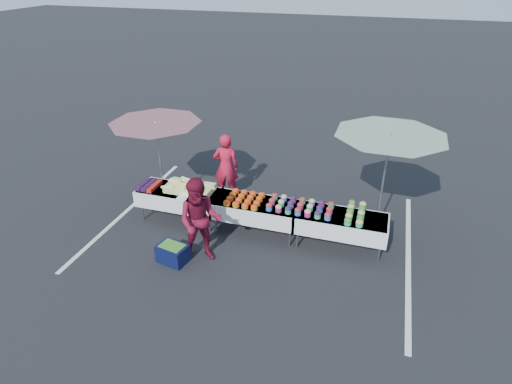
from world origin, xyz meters
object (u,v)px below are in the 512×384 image
(umbrella_left, at_px, (156,130))
(table_center, at_px, (256,209))
(customer, at_px, (200,221))
(umbrella_right, at_px, (389,144))
(storage_bin, at_px, (173,253))
(vendor, at_px, (226,167))
(table_left, at_px, (180,197))
(table_right, at_px, (341,223))

(umbrella_left, bearing_deg, table_center, -11.46)
(customer, xyz_separation_m, umbrella_right, (3.24, 2.00, 1.20))
(table_center, relative_size, storage_bin, 2.89)
(customer, bearing_deg, umbrella_right, 15.49)
(table_center, relative_size, umbrella_left, 0.69)
(vendor, height_order, storage_bin, vendor)
(vendor, bearing_deg, storage_bin, 72.75)
(table_left, height_order, table_center, same)
(table_right, bearing_deg, umbrella_right, 48.81)
(vendor, relative_size, umbrella_right, 0.57)
(storage_bin, bearing_deg, customer, 38.63)
(table_center, height_order, storage_bin, table_center)
(table_center, bearing_deg, customer, -121.73)
(table_left, height_order, umbrella_left, umbrella_left)
(vendor, height_order, customer, customer)
(table_right, distance_m, customer, 2.83)
(table_left, xyz_separation_m, umbrella_right, (4.30, 0.80, 1.49))
(table_left, xyz_separation_m, storage_bin, (0.54, -1.47, -0.39))
(customer, distance_m, umbrella_right, 4.00)
(storage_bin, bearing_deg, umbrella_left, 133.78)
(table_left, distance_m, storage_bin, 1.61)
(umbrella_left, relative_size, umbrella_right, 0.93)
(table_left, distance_m, table_center, 1.80)
(table_right, distance_m, umbrella_right, 1.83)
(table_left, distance_m, customer, 1.63)
(table_left, xyz_separation_m, umbrella_left, (-0.70, 0.51, 1.33))
(table_left, height_order, customer, customer)
(umbrella_left, bearing_deg, customer, -44.25)
(vendor, xyz_separation_m, umbrella_right, (3.67, -0.49, 1.24))
(table_center, bearing_deg, vendor, 132.22)
(table_right, height_order, vendor, vendor)
(customer, height_order, umbrella_left, umbrella_left)
(table_left, relative_size, storage_bin, 2.89)
(table_center, distance_m, storage_bin, 1.97)
(table_right, bearing_deg, storage_bin, -154.39)
(storage_bin, bearing_deg, umbrella_right, 42.65)
(table_center, relative_size, vendor, 1.12)
(table_left, xyz_separation_m, table_center, (1.80, 0.00, 0.00))
(table_right, relative_size, vendor, 1.12)
(umbrella_left, height_order, storage_bin, umbrella_left)
(umbrella_right, bearing_deg, table_right, -131.19)
(umbrella_left, bearing_deg, vendor, 30.52)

